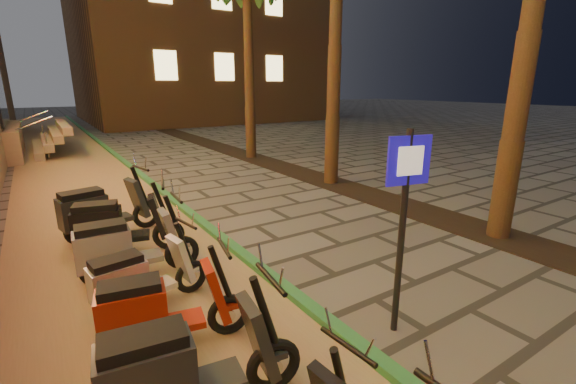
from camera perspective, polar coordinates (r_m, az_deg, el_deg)
ground at (r=4.73m, az=28.60°, el=-22.61°), size 120.00×120.00×0.00m
parking_strip at (r=11.90m, az=-27.87°, el=0.20°), size 3.40×60.00×0.01m
green_curb at (r=12.14m, az=-19.96°, el=1.58°), size 0.18×60.00×0.10m
planting_strip at (r=10.04m, az=13.60°, el=-0.93°), size 1.20×40.00×0.02m
pedestrian_sign at (r=4.31m, az=16.88°, el=-2.03°), size 0.51×0.15×2.36m
scooter_6 at (r=3.58m, az=-15.52°, el=-23.94°), size 1.74×0.70×1.22m
scooter_7 at (r=4.46m, az=-18.76°, el=-16.23°), size 1.60×0.71×1.13m
scooter_8 at (r=5.24m, az=-21.36°, el=-11.86°), size 1.52×0.63×1.06m
scooter_9 at (r=6.06m, az=-23.17°, el=-7.57°), size 1.73×0.61×1.22m
scooter_10 at (r=7.02m, az=-24.20°, el=-4.55°), size 1.73×0.87×1.23m
scooter_11 at (r=7.86m, az=-26.11°, el=-2.50°), size 1.83×0.84×1.29m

